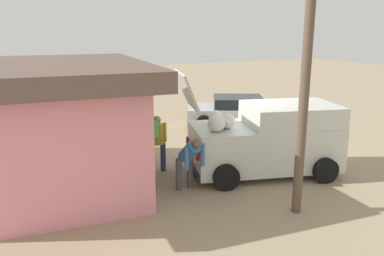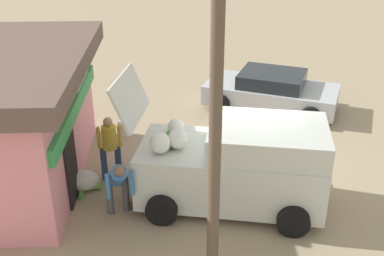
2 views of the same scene
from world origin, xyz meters
name	(u,v)px [view 2 (image 2 of 2)]	position (x,y,z in m)	size (l,w,h in m)	color
ground_plane	(246,159)	(0.00, 0.00, 0.00)	(60.00, 60.00, 0.00)	#9E896B
storefront_bar	(0,118)	(-0.32, 5.80, 1.63)	(6.12, 4.52, 3.10)	pink
delivery_van	(236,164)	(-1.85, 0.66, 0.96)	(3.00, 4.63, 2.84)	silver
parked_sedan	(271,91)	(3.16, -1.48, 0.57)	(3.49, 4.46, 1.19)	#B2B7BC
vendor_standing	(110,144)	(-0.54, 3.39, 0.92)	(0.38, 0.57, 1.60)	navy
customer_bending	(118,182)	(-2.12, 3.16, 0.86)	(0.76, 0.61, 1.41)	#4C4C51
unloaded_banana_pile	(84,181)	(-0.96, 4.01, 0.22)	(0.72, 0.78, 0.47)	silver
paint_bucket	(123,128)	(1.75, 3.16, 0.21)	(0.30, 0.30, 0.42)	silver
utility_pole	(215,156)	(-4.15, 1.52, 2.50)	(0.20, 0.20, 5.01)	brown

